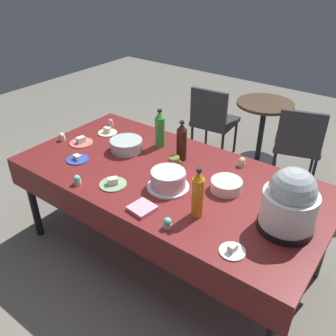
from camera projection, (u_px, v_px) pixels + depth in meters
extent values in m
plane|color=slate|center=(168.00, 253.00, 2.88)|extent=(9.00, 9.00, 0.00)
cube|color=maroon|center=(168.00, 177.00, 2.50)|extent=(2.20, 1.10, 0.04)
cylinder|color=black|center=(33.00, 200.00, 2.90)|extent=(0.06, 0.06, 0.71)
cylinder|color=black|center=(114.00, 155.00, 3.54)|extent=(0.06, 0.06, 0.71)
cylinder|color=black|center=(325.00, 239.00, 2.50)|extent=(0.06, 0.06, 0.71)
cube|color=maroon|center=(115.00, 230.00, 2.19)|extent=(2.20, 0.01, 0.18)
cube|color=maroon|center=(208.00, 159.00, 2.94)|extent=(2.20, 0.01, 0.18)
cylinder|color=silver|center=(168.00, 187.00, 2.35)|extent=(0.28, 0.28, 0.01)
cylinder|color=beige|center=(168.00, 179.00, 2.32)|extent=(0.23, 0.23, 0.10)
cylinder|color=silver|center=(168.00, 172.00, 2.29)|extent=(0.23, 0.23, 0.01)
cylinder|color=black|center=(285.00, 225.00, 2.00)|extent=(0.31, 0.31, 0.04)
cylinder|color=white|center=(289.00, 208.00, 1.94)|extent=(0.30, 0.30, 0.20)
sphere|color=#B2BCC1|center=(292.00, 191.00, 1.88)|extent=(0.26, 0.26, 0.26)
cylinder|color=#B2C6BC|center=(126.00, 145.00, 2.77)|extent=(0.25, 0.25, 0.09)
cylinder|color=silver|center=(226.00, 185.00, 2.31)|extent=(0.20, 0.20, 0.07)
cylinder|color=white|center=(232.00, 251.00, 1.85)|extent=(0.14, 0.14, 0.01)
cube|color=white|center=(233.00, 248.00, 1.83)|extent=(0.04, 0.05, 0.04)
cylinder|color=#2D4CB2|center=(78.00, 159.00, 2.66)|extent=(0.16, 0.16, 0.01)
cube|color=white|center=(77.00, 157.00, 2.65)|extent=(0.06, 0.05, 0.03)
cylinder|color=#8CA87F|center=(113.00, 184.00, 2.38)|extent=(0.18, 0.18, 0.01)
cube|color=white|center=(113.00, 181.00, 2.37)|extent=(0.07, 0.08, 0.04)
cylinder|color=beige|center=(108.00, 133.00, 3.05)|extent=(0.16, 0.16, 0.01)
cube|color=white|center=(107.00, 130.00, 3.04)|extent=(0.07, 0.06, 0.05)
cylinder|color=#E07266|center=(81.00, 143.00, 2.89)|extent=(0.19, 0.19, 0.01)
cube|color=white|center=(81.00, 140.00, 2.88)|extent=(0.06, 0.07, 0.05)
cylinder|color=beige|center=(242.00, 164.00, 2.58)|extent=(0.05, 0.05, 0.03)
sphere|color=beige|center=(242.00, 161.00, 2.57)|extent=(0.05, 0.05, 0.05)
cylinder|color=beige|center=(77.00, 182.00, 2.38)|extent=(0.05, 0.05, 0.03)
sphere|color=#6BC6B2|center=(77.00, 179.00, 2.36)|extent=(0.05, 0.05, 0.05)
cylinder|color=beige|center=(111.00, 124.00, 3.17)|extent=(0.05, 0.05, 0.03)
sphere|color=pink|center=(110.00, 121.00, 3.16)|extent=(0.05, 0.05, 0.05)
cylinder|color=beige|center=(167.00, 226.00, 2.00)|extent=(0.05, 0.05, 0.03)
sphere|color=#6BC6B2|center=(167.00, 222.00, 1.99)|extent=(0.05, 0.05, 0.05)
cylinder|color=beige|center=(62.00, 139.00, 2.93)|extent=(0.05, 0.05, 0.03)
sphere|color=beige|center=(62.00, 136.00, 2.92)|extent=(0.05, 0.05, 0.05)
cylinder|color=orange|center=(198.00, 197.00, 2.05)|extent=(0.07, 0.07, 0.25)
cone|color=orange|center=(199.00, 175.00, 1.97)|extent=(0.07, 0.07, 0.05)
cylinder|color=black|center=(199.00, 170.00, 1.95)|extent=(0.03, 0.03, 0.02)
cylinder|color=#33190F|center=(182.00, 145.00, 2.61)|extent=(0.08, 0.08, 0.24)
cone|color=#33190F|center=(182.00, 127.00, 2.54)|extent=(0.07, 0.07, 0.05)
cylinder|color=black|center=(182.00, 122.00, 2.52)|extent=(0.03, 0.03, 0.02)
cylinder|color=green|center=(160.00, 132.00, 2.80)|extent=(0.08, 0.08, 0.24)
cone|color=green|center=(160.00, 115.00, 2.72)|extent=(0.07, 0.07, 0.05)
cylinder|color=black|center=(160.00, 111.00, 2.71)|extent=(0.03, 0.03, 0.02)
cylinder|color=navy|center=(284.00, 192.00, 2.24)|extent=(0.09, 0.09, 0.08)
torus|color=navy|center=(293.00, 195.00, 2.21)|extent=(0.05, 0.01, 0.05)
cylinder|color=olive|center=(174.00, 162.00, 2.55)|extent=(0.08, 0.08, 0.08)
torus|color=olive|center=(180.00, 164.00, 2.52)|extent=(0.05, 0.01, 0.05)
cube|color=pink|center=(142.00, 208.00, 2.14)|extent=(0.16, 0.16, 0.02)
cube|color=#333338|center=(215.00, 121.00, 4.07)|extent=(0.48, 0.48, 0.05)
cube|color=#333338|center=(209.00, 108.00, 3.80)|extent=(0.42, 0.08, 0.40)
cylinder|color=black|center=(235.00, 137.00, 4.24)|extent=(0.03, 0.03, 0.40)
cylinder|color=black|center=(206.00, 130.00, 4.41)|extent=(0.03, 0.03, 0.40)
cylinder|color=black|center=(222.00, 150.00, 3.96)|extent=(0.03, 0.03, 0.40)
cylinder|color=black|center=(192.00, 141.00, 4.13)|extent=(0.03, 0.03, 0.40)
cube|color=#333338|center=(297.00, 144.00, 3.58)|extent=(0.55, 0.55, 0.05)
cube|color=#333338|center=(301.00, 132.00, 3.30)|extent=(0.41, 0.16, 0.40)
cylinder|color=black|center=(313.00, 158.00, 3.80)|extent=(0.04, 0.04, 0.40)
cylinder|color=black|center=(276.00, 152.00, 3.91)|extent=(0.04, 0.04, 0.40)
cylinder|color=black|center=(312.00, 176.00, 3.49)|extent=(0.04, 0.04, 0.40)
cylinder|color=black|center=(273.00, 169.00, 3.60)|extent=(0.04, 0.04, 0.40)
cylinder|color=#473323|center=(265.00, 104.00, 3.77)|extent=(0.60, 0.60, 0.03)
cylinder|color=black|center=(261.00, 134.00, 3.95)|extent=(0.06, 0.06, 0.67)
cylinder|color=black|center=(257.00, 161.00, 4.13)|extent=(0.44, 0.44, 0.02)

